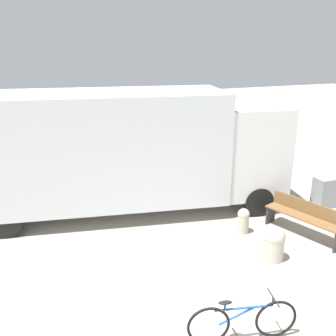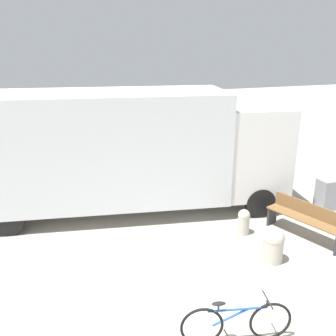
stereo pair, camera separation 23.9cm
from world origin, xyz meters
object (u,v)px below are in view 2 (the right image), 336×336
object	(u,v)px
bicycle_far	(236,323)
delivery_truck	(116,149)
bollard_near_bench	(273,244)
utility_box	(329,194)
bollard_far_bench	(244,221)
park_bench	(306,218)

from	to	relation	value
bicycle_far	delivery_truck	bearing A→B (deg)	110.41
bollard_near_bench	utility_box	xyz separation A→B (m)	(3.05, 1.81, 0.03)
delivery_truck	bollard_far_bench	world-z (taller)	delivery_truck
park_bench	utility_box	world-z (taller)	utility_box
bicycle_far	bollard_far_bench	xyz separation A→B (m)	(1.90, 3.07, -0.02)
park_bench	bollard_near_bench	size ratio (longest dim) A/B	2.51
park_bench	bollard_far_bench	world-z (taller)	park_bench
park_bench	bollard_far_bench	bearing A→B (deg)	45.47
utility_box	park_bench	bearing A→B (deg)	-146.17
park_bench	bollard_near_bench	xyz separation A→B (m)	(-1.34, -0.66, -0.10)
park_bench	bicycle_far	distance (m)	4.04
bollard_near_bench	park_bench	bearing A→B (deg)	26.13
utility_box	bicycle_far	bearing A→B (deg)	-143.92
park_bench	delivery_truck	bearing A→B (deg)	34.07
park_bench	utility_box	bearing A→B (deg)	-75.26
bicycle_far	park_bench	bearing A→B (deg)	50.02
delivery_truck	utility_box	xyz separation A→B (m)	(5.65, -1.80, -1.36)
delivery_truck	park_bench	bearing A→B (deg)	-26.79
utility_box	bollard_near_bench	bearing A→B (deg)	-149.40
park_bench	bicycle_far	size ratio (longest dim) A/B	1.12
park_bench	utility_box	xyz separation A→B (m)	(1.71, 1.15, -0.06)
bicycle_far	bollard_near_bench	bearing A→B (deg)	56.39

